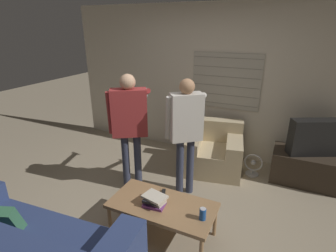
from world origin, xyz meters
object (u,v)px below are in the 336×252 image
tv (315,137)px  person_right_standing (186,125)px  person_left_standing (130,119)px  floor_fan (253,165)px  coffee_table (162,207)px  spare_remote (163,193)px  armchair_beige (213,151)px  book_stack (154,200)px  soda_can (203,214)px

tv → person_right_standing: (-1.56, -1.01, 0.28)m
person_left_standing → floor_fan: 2.06m
coffee_table → person_right_standing: 1.07m
person_left_standing → spare_remote: 1.07m
armchair_beige → person_right_standing: person_right_standing is taller
tv → spare_remote: tv is taller
armchair_beige → book_stack: 1.75m
book_stack → soda_can: bearing=0.6°
spare_remote → book_stack: bearing=-112.2°
person_left_standing → spare_remote: person_left_standing is taller
armchair_beige → coffee_table: size_ratio=0.90×
armchair_beige → floor_fan: 0.65m
person_left_standing → armchair_beige: bearing=17.6°
coffee_table → tv: 2.41m
soda_can → person_right_standing: bearing=121.0°
person_left_standing → person_right_standing: person_left_standing is taller
armchair_beige → floor_fan: size_ratio=2.88×
floor_fan → spare_remote: bearing=-116.5°
person_right_standing → spare_remote: person_right_standing is taller
spare_remote → coffee_table: bearing=-90.1°
armchair_beige → person_left_standing: size_ratio=0.62×
armchair_beige → book_stack: size_ratio=3.77×
book_stack → floor_fan: book_stack is taller
coffee_table → floor_fan: size_ratio=3.18×
tv → spare_remote: bearing=21.8°
soda_can → book_stack: bearing=-179.4°
person_right_standing → soda_can: bearing=-97.4°
tv → coffee_table: bearing=25.6°
coffee_table → soda_can: size_ratio=8.95×
book_stack → soda_can: (0.53, 0.01, 0.00)m
book_stack → floor_fan: (0.79, 1.78, -0.31)m
person_left_standing → person_right_standing: size_ratio=1.02×
coffee_table → armchair_beige: bearing=87.0°
armchair_beige → spare_remote: size_ratio=7.52×
armchair_beige → coffee_table: bearing=76.1°
coffee_table → floor_fan: (0.72, 1.73, -0.22)m
person_left_standing → book_stack: person_left_standing is taller
tv → soda_can: bearing=36.0°
coffee_table → book_stack: book_stack is taller
book_stack → soda_can: size_ratio=2.15×
coffee_table → person_left_standing: bearing=140.6°
floor_fan → tv: bearing=10.1°
coffee_table → tv: (1.48, 1.87, 0.35)m
tv → book_stack: bearing=25.1°
armchair_beige → soda_can: size_ratio=8.10×
tv → book_stack: size_ratio=2.64×
soda_can → coffee_table: bearing=174.5°
tv → book_stack: 2.48m
coffee_table → spare_remote: size_ratio=8.32×
person_left_standing → soda_can: (1.25, -0.69, -0.57)m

